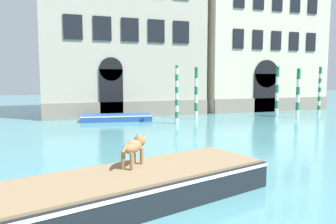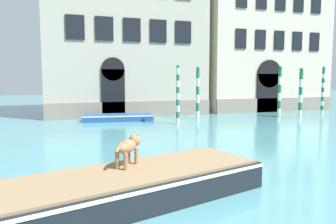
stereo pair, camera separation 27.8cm
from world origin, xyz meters
name	(u,v)px [view 2 (the right image)]	position (x,y,z in m)	size (l,w,h in m)	color
palazzo_left	(124,11)	(1.50, 26.45, 8.22)	(12.39, 6.13, 16.48)	#B2A893
palazzo_right	(259,23)	(14.16, 26.45, 8.01)	(11.54, 6.13, 16.06)	beige
boat_foreground	(113,189)	(-2.54, 7.02, 0.39)	(7.98, 4.27, 0.73)	black
dog_on_deck	(128,146)	(-2.05, 7.63, 1.22)	(0.79, 0.93, 0.75)	#997047
boat_moored_near_palazzo	(118,117)	(0.12, 21.81, 0.23)	(4.87, 2.22, 0.44)	#234C8C
mooring_pole_0	(178,94)	(3.43, 19.01, 1.88)	(0.22, 0.22, 3.72)	white
mooring_pole_1	(198,93)	(5.58, 20.82, 1.87)	(0.25, 0.25, 3.69)	white
mooring_pole_2	(301,93)	(12.97, 19.19, 1.84)	(0.28, 0.28, 3.63)	white
mooring_pole_3	(323,90)	(16.12, 20.38, 1.92)	(0.23, 0.23, 3.81)	white
mooring_pole_4	(280,91)	(12.09, 20.42, 1.92)	(0.25, 0.25, 3.81)	white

